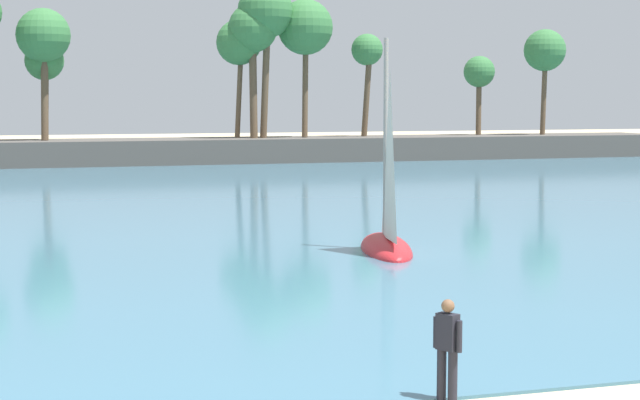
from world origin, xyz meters
TOP-DOWN VIEW (x-y plane):
  - sea at (0.00, 57.43)m, footprint 220.00×100.51m
  - palm_headland at (1.21, 67.67)m, footprint 95.91×6.09m
  - person_at_waterline at (3.42, 7.08)m, footprint 0.34×0.50m
  - sailboat_near_shore at (8.19, 22.31)m, footprint 2.46×5.06m

SIDE VIEW (x-z plane):
  - sea at x=0.00m, z-range 0.00..0.06m
  - sailboat_near_shore at x=8.19m, z-range -2.83..4.22m
  - person_at_waterline at x=3.42m, z-range 0.06..1.73m
  - palm_headland at x=1.21m, z-range -2.74..10.38m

